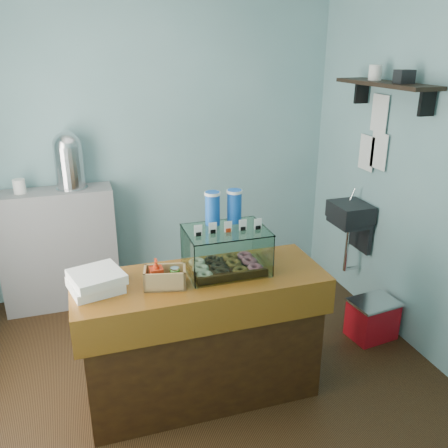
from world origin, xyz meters
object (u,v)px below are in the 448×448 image
object	(u,v)px
counter	(202,336)
red_cooler	(372,319)
display_case	(225,244)
coffee_urn	(69,159)

from	to	relation	value
counter	red_cooler	xyz separation A→B (m)	(1.51, 0.23, -0.29)
display_case	counter	bearing A→B (deg)	-157.68
display_case	coffee_urn	bearing A→B (deg)	121.61
coffee_urn	red_cooler	xyz separation A→B (m)	(2.24, -1.36, -1.19)
counter	display_case	world-z (taller)	display_case
display_case	red_cooler	bearing A→B (deg)	7.03
display_case	red_cooler	distance (m)	1.61
coffee_urn	counter	bearing A→B (deg)	-65.33
red_cooler	coffee_urn	bearing A→B (deg)	141.75
counter	red_cooler	distance (m)	1.56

